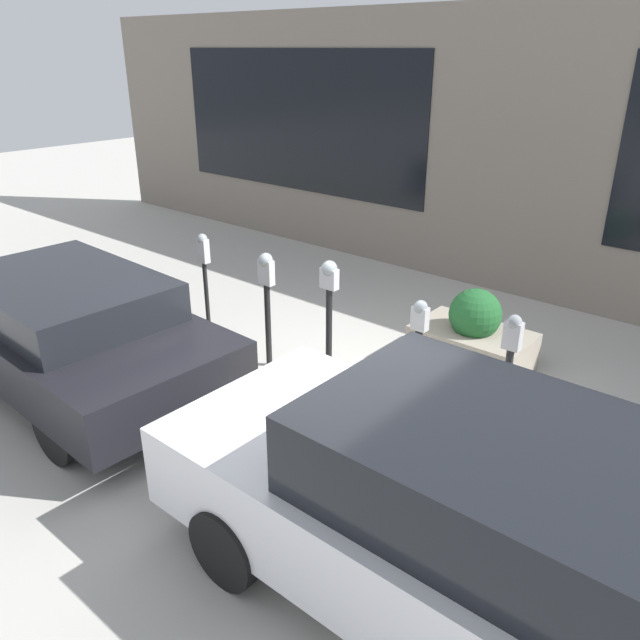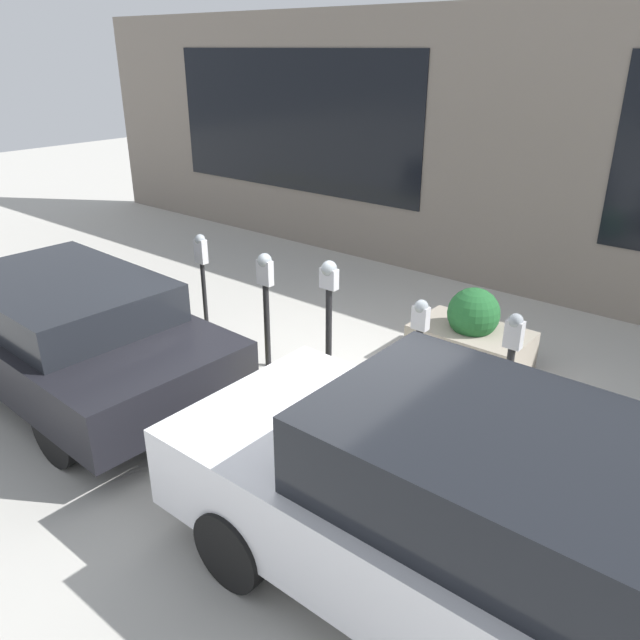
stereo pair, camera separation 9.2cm
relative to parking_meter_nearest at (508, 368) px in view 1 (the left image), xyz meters
The scene contains 11 objects.
ground_plane 2.22m from the parking_meter_nearest, ahead, with size 40.00×40.00×0.00m, color #ADAAA3.
curb_strip 2.23m from the parking_meter_nearest, 10.18° to the left, with size 19.00×0.16×0.04m.
building_facade 4.77m from the parking_meter_nearest, 64.76° to the right, with size 19.00×0.17×4.13m.
parking_meter_nearest is the anchor object (origin of this frame).
parking_meter_second 0.91m from the parking_meter_nearest, ahead, with size 0.16×0.13×1.37m.
parking_meter_middle 2.01m from the parking_meter_nearest, ahead, with size 0.20×0.17×1.53m.
parking_meter_fourth 2.95m from the parking_meter_nearest, ahead, with size 0.19×0.16×1.42m.
parking_meter_farthest 3.98m from the parking_meter_nearest, ahead, with size 0.15×0.13×1.46m.
planter_box 2.02m from the parking_meter_nearest, 55.07° to the right, with size 1.35×0.84×0.97m.
parked_car_front 1.81m from the parking_meter_nearest, 108.18° to the left, with size 4.36×1.87×1.52m.
parked_car_middle 4.78m from the parking_meter_nearest, 21.24° to the left, with size 4.59×1.99×1.29m.
Camera 1 is at (-3.82, 4.42, 3.53)m, focal length 35.00 mm.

